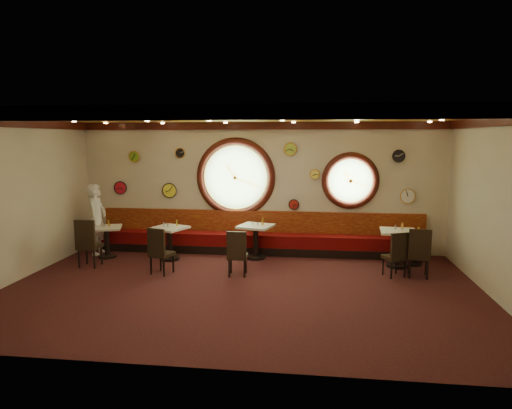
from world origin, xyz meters
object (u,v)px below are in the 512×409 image
at_px(condiment_e_salt, 408,231).
at_px(chair_a, 87,240).
at_px(chair_b, 159,248).
at_px(condiment_e_bottle, 418,230).
at_px(condiment_c_pepper, 257,224).
at_px(condiment_e_pepper, 418,232).
at_px(condiment_a_pepper, 104,225).
at_px(chair_c, 237,250).
at_px(condiment_a_salt, 102,225).
at_px(table_c, 256,237).
at_px(chair_e, 419,250).
at_px(table_b, 170,239).
at_px(chair_d, 397,252).
at_px(condiment_d_salt, 395,227).
at_px(table_a, 107,238).
at_px(condiment_c_bottle, 263,221).
at_px(condiment_b_bottle, 177,223).
at_px(condiment_d_pepper, 402,229).
at_px(condiment_d_bottle, 402,226).
at_px(condiment_c_salt, 253,223).
at_px(table_e, 413,245).
at_px(condiment_b_salt, 164,224).
at_px(condiment_a_bottle, 109,223).
at_px(table_d, 398,244).
at_px(condiment_b_pepper, 168,225).

bearing_deg(condiment_e_salt, chair_a, -170.72).
distance_m(chair_b, condiment_e_bottle, 5.71).
bearing_deg(chair_a, condiment_c_pepper, 17.53).
bearing_deg(condiment_e_pepper, condiment_a_pepper, -178.21).
distance_m(chair_c, condiment_e_bottle, 4.14).
bearing_deg(condiment_c_pepper, condiment_a_salt, -175.56).
bearing_deg(condiment_a_pepper, chair_b, -33.23).
xyz_separation_m(chair_c, condiment_e_bottle, (3.88, 1.44, 0.23)).
height_order(table_c, chair_e, chair_e).
bearing_deg(table_b, condiment_c_pepper, 8.62).
bearing_deg(chair_d, condiment_e_pepper, 33.37).
bearing_deg(condiment_d_salt, chair_e, -68.85).
relative_size(table_c, condiment_a_pepper, 10.02).
height_order(chair_b, chair_e, chair_e).
xyz_separation_m(table_b, chair_c, (1.77, -1.09, 0.05)).
height_order(table_a, condiment_c_bottle, condiment_c_bottle).
bearing_deg(condiment_b_bottle, condiment_d_pepper, -1.72).
bearing_deg(condiment_e_pepper, condiment_d_pepper, -148.32).
xyz_separation_m(condiment_d_bottle, condiment_e_salt, (0.16, 0.16, -0.14)).
bearing_deg(condiment_c_salt, condiment_d_salt, -4.11).
distance_m(table_a, table_e, 7.09).
bearing_deg(chair_b, condiment_d_pepper, 30.52).
distance_m(chair_c, condiment_d_pepper, 3.62).
bearing_deg(table_c, condiment_b_salt, -170.42).
distance_m(condiment_a_bottle, condiment_c_bottle, 3.65).
height_order(condiment_c_salt, condiment_c_bottle, condiment_c_bottle).
bearing_deg(condiment_d_salt, condiment_c_bottle, 175.02).
distance_m(table_d, chair_c, 3.57).
bearing_deg(chair_d, chair_b, 160.98).
bearing_deg(condiment_d_salt, chair_d, -96.75).
bearing_deg(condiment_e_pepper, condiment_e_salt, 150.53).
height_order(table_c, condiment_d_pepper, condiment_d_pepper).
xyz_separation_m(condiment_c_salt, condiment_e_pepper, (3.70, -0.16, -0.09)).
xyz_separation_m(condiment_d_pepper, condiment_b_bottle, (-5.07, 0.15, -0.02)).
distance_m(chair_d, condiment_a_salt, 6.70).
relative_size(table_e, condiment_d_salt, 6.70).
height_order(condiment_b_salt, condiment_e_pepper, condiment_b_salt).
height_order(condiment_b_bottle, condiment_d_bottle, condiment_d_bottle).
distance_m(chair_b, condiment_e_salt, 5.48).
relative_size(condiment_b_pepper, condiment_d_pepper, 1.20).
bearing_deg(table_b, chair_b, -82.56).
relative_size(chair_e, condiment_e_salt, 5.81).
relative_size(table_c, condiment_a_salt, 9.46).
bearing_deg(condiment_e_pepper, chair_a, -171.75).
bearing_deg(condiment_c_pepper, condiment_e_salt, -0.07).
height_order(table_d, condiment_d_bottle, condiment_d_bottle).
distance_m(condiment_d_salt, condiment_c_pepper, 3.09).
height_order(chair_c, condiment_d_bottle, condiment_d_bottle).
bearing_deg(condiment_a_pepper, chair_d, -6.21).
xyz_separation_m(chair_b, condiment_d_salt, (4.96, 1.29, 0.31)).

